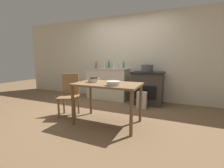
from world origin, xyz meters
TOP-DOWN VIEW (x-y plane):
  - ground_plane at (0.00, 0.00)m, footprint 14.00×14.00m
  - wall_back at (0.00, 1.58)m, footprint 8.00×0.07m
  - counter_cabinet at (-0.51, 1.28)m, footprint 1.28×0.57m
  - stove at (0.73, 1.24)m, footprint 0.85×0.66m
  - work_table at (0.27, -0.42)m, footprint 1.22×0.73m
  - chair at (-0.67, -0.36)m, footprint 0.52×0.52m
  - flour_sack at (0.68, 0.75)m, footprint 0.24×0.17m
  - stock_pot at (0.71, 1.21)m, footprint 0.33×0.33m
  - mixing_bowl_large at (-0.03, -0.40)m, footprint 0.23×0.23m
  - mixing_bowl_small at (0.47, -0.59)m, footprint 0.24×0.24m
  - bottle_far_left at (-0.34, 1.34)m, footprint 0.06×0.06m
  - bottle_left at (-0.01, 1.31)m, footprint 0.06×0.06m
  - bottle_mid_left at (-1.00, 1.43)m, footprint 0.06×0.06m
  - bottle_center_left at (-0.52, 1.38)m, footprint 0.06×0.06m
  - bottle_center at (-0.67, 1.37)m, footprint 0.08×0.08m
  - cup_center_right at (-0.83, 1.11)m, footprint 0.07×0.07m
  - cup_mid_right at (-0.18, 1.25)m, footprint 0.08×0.08m

SIDE VIEW (x-z plane):
  - ground_plane at x=0.00m, z-range 0.00..0.00m
  - flour_sack at x=0.68m, z-range 0.00..0.42m
  - stove at x=0.73m, z-range 0.00..0.89m
  - counter_cabinet at x=-0.51m, z-range 0.00..0.96m
  - chair at x=-0.67m, z-range 0.03..0.94m
  - work_table at x=0.27m, z-range 0.28..1.06m
  - mixing_bowl_small at x=0.47m, z-range 0.78..0.86m
  - mixing_bowl_large at x=-0.03m, z-range 0.78..0.86m
  - stock_pot at x=0.71m, z-range 0.88..1.09m
  - cup_center_right at x=-0.83m, z-range 0.96..1.03m
  - cup_mid_right at x=-0.18m, z-range 0.96..1.05m
  - bottle_left at x=-0.01m, z-range 0.93..1.16m
  - bottle_far_left at x=-0.34m, z-range 0.93..1.17m
  - bottle_mid_left at x=-1.00m, z-range 0.93..1.17m
  - bottle_center at x=-0.67m, z-range 0.93..1.18m
  - bottle_center_left at x=-0.52m, z-range 0.93..1.20m
  - wall_back at x=0.00m, z-range 0.00..2.55m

